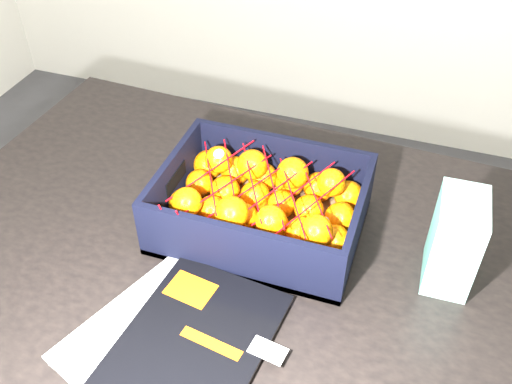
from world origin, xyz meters
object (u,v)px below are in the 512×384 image
(retail_carton, at_px, (454,241))
(produce_crate, at_px, (261,212))
(magazine_stack, at_px, (173,336))
(table, at_px, (243,277))

(retail_carton, bearing_deg, produce_crate, 176.41)
(magazine_stack, bearing_deg, retail_carton, 35.12)
(table, relative_size, produce_crate, 3.44)
(table, xyz_separation_m, magazine_stack, (-0.03, -0.23, 0.11))
(magazine_stack, distance_m, retail_carton, 0.47)
(table, distance_m, produce_crate, 0.15)
(produce_crate, height_order, retail_carton, retail_carton)
(table, height_order, produce_crate, produce_crate)
(produce_crate, distance_m, retail_carton, 0.34)
(produce_crate, bearing_deg, table, -114.04)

